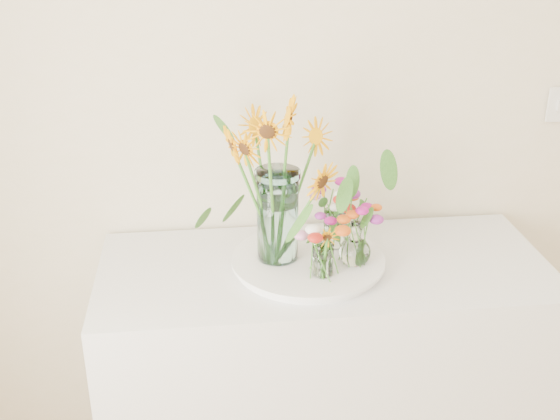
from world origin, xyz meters
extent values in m
cube|color=white|center=(-0.47, 1.93, 0.45)|extent=(1.40, 0.60, 0.90)
cylinder|color=white|center=(-0.52, 1.93, 0.91)|extent=(0.45, 0.45, 0.02)
cylinder|color=#B2E6EE|center=(-0.62, 1.94, 1.07)|extent=(0.13, 0.13, 0.29)
cylinder|color=white|center=(-0.50, 1.82, 0.98)|extent=(0.06, 0.06, 0.11)
cylinder|color=white|center=(-0.43, 2.00, 0.99)|extent=(0.08, 0.08, 0.13)
camera|label=1|loc=(-0.83, 0.04, 1.95)|focal=45.00mm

